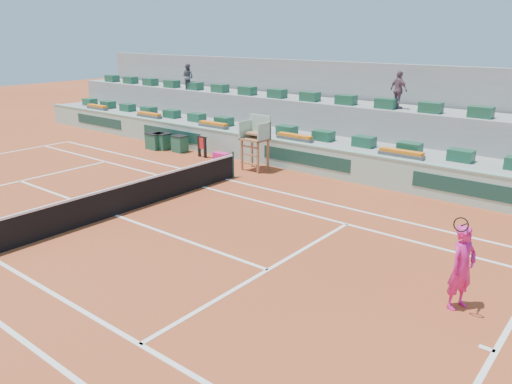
{
  "coord_description": "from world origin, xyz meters",
  "views": [
    {
      "loc": [
        13.41,
        -9.21,
        5.82
      ],
      "look_at": [
        4.0,
        2.5,
        1.0
      ],
      "focal_mm": 35.0,
      "sensor_mm": 36.0,
      "label": 1
    }
  ],
  "objects_px": {
    "player_bag": "(221,157)",
    "drink_cooler_a": "(180,144)",
    "tennis_player": "(462,267)",
    "umpire_chair": "(256,135)"
  },
  "relations": [
    {
      "from": "umpire_chair",
      "to": "drink_cooler_a",
      "type": "relative_size",
      "value": 2.86
    },
    {
      "from": "tennis_player",
      "to": "player_bag",
      "type": "bearing_deg",
      "value": 153.5
    },
    {
      "from": "player_bag",
      "to": "drink_cooler_a",
      "type": "bearing_deg",
      "value": -179.8
    },
    {
      "from": "player_bag",
      "to": "drink_cooler_a",
      "type": "distance_m",
      "value": 2.86
    },
    {
      "from": "umpire_chair",
      "to": "drink_cooler_a",
      "type": "bearing_deg",
      "value": 177.38
    },
    {
      "from": "player_bag",
      "to": "umpire_chair",
      "type": "relative_size",
      "value": 0.34
    },
    {
      "from": "drink_cooler_a",
      "to": "tennis_player",
      "type": "bearing_deg",
      "value": -22.24
    },
    {
      "from": "player_bag",
      "to": "drink_cooler_a",
      "type": "height_order",
      "value": "drink_cooler_a"
    },
    {
      "from": "player_bag",
      "to": "umpire_chair",
      "type": "xyz_separation_m",
      "value": [
        2.34,
        -0.25,
        1.36
      ]
    },
    {
      "from": "player_bag",
      "to": "umpire_chair",
      "type": "distance_m",
      "value": 2.72
    }
  ]
}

